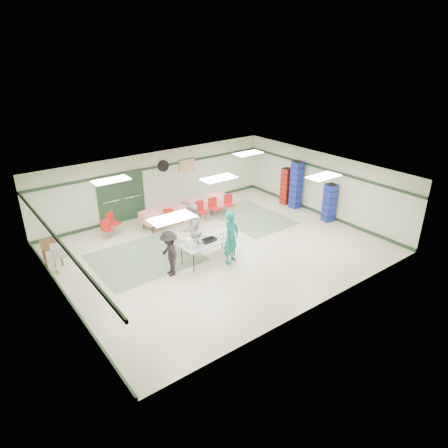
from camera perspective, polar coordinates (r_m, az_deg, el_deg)
floor at (r=14.63m, az=-0.68°, el=-3.50°), size 11.00×11.00×0.00m
ceiling at (r=13.59m, az=-0.74°, el=6.63°), size 11.00×11.00×0.00m
wall_back at (r=17.66m, az=-9.47°, el=5.89°), size 11.00×0.00×11.00m
wall_front at (r=11.13m, az=13.27°, el=-5.84°), size 11.00×0.00×11.00m
wall_left at (r=11.97m, az=-22.46°, el=-4.90°), size 0.00×9.00×9.00m
wall_right at (r=17.67m, az=13.85°, el=5.52°), size 0.00×9.00×9.00m
trim_back at (r=17.43m, az=-9.58°, el=8.05°), size 11.00×0.06×0.10m
baseboard_back at (r=18.07m, az=-9.15°, el=1.98°), size 11.00×0.06×0.12m
trim_left at (r=11.68m, az=-22.86°, el=-1.85°), size 0.06×9.00×0.10m
baseboard_left at (r=12.62m, az=-21.40°, el=-10.00°), size 0.06×9.00×0.12m
trim_right at (r=17.45m, az=14.02°, el=7.68°), size 0.06×9.00×0.10m
baseboard_right at (r=18.09m, az=13.39°, el=1.64°), size 0.06×9.00×0.12m
green_patch_a at (r=14.28m, az=-11.23°, el=-4.75°), size 3.50×3.00×0.01m
green_patch_b at (r=17.28m, az=3.83°, el=0.98°), size 2.50×3.50×0.01m
double_door_left at (r=16.86m, az=-15.88°, el=3.31°), size 0.90×0.06×2.10m
double_door_right at (r=17.20m, az=-12.97°, el=4.03°), size 0.90×0.06×2.10m
door_frame at (r=17.01m, az=-14.40°, el=3.65°), size 2.00×0.03×2.15m
wall_fan at (r=17.54m, az=-8.66°, el=8.21°), size 0.50×0.10×0.50m
scroll_banner at (r=18.17m, az=-5.29°, el=8.29°), size 0.80×0.02×0.60m
serving_table at (r=13.54m, az=-2.21°, el=-2.51°), size 2.11×0.96×0.76m
sheet_tray_right at (r=13.81m, az=0.02°, el=-1.68°), size 0.61×0.48×0.02m
sheet_tray_mid at (r=13.53m, az=-2.95°, el=-2.30°), size 0.62×0.48×0.02m
sheet_tray_left at (r=13.17m, az=-3.91°, el=-3.11°), size 0.56×0.44×0.02m
baking_pan at (r=13.46m, az=-2.16°, el=-2.29°), size 0.51×0.34×0.08m
foam_box_stack at (r=13.15m, az=-5.13°, el=-2.62°), size 0.24×0.22×0.26m
volunteer_teal at (r=13.34m, az=1.03°, el=-1.90°), size 0.80×0.67×1.87m
volunteer_grey at (r=14.03m, az=-4.62°, el=-0.68°), size 1.03×0.88×1.83m
volunteer_dark at (r=12.80m, az=-7.80°, el=-4.18°), size 0.73×1.07×1.53m
dining_table_a at (r=17.43m, az=-2.41°, el=3.24°), size 1.90×0.90×0.77m
dining_table_b at (r=16.37m, az=-8.73°, el=1.54°), size 1.92×1.05×0.77m
chair_a at (r=16.98m, az=-1.46°, el=2.62°), size 0.43×0.43×0.91m
chair_b at (r=16.64m, az=-3.28°, el=2.15°), size 0.49×0.49×0.92m
chair_c at (r=17.43m, az=0.68°, el=3.12°), size 0.51×0.51×0.87m
chair_d at (r=15.89m, az=-7.90°, el=0.86°), size 0.56×0.56×0.92m
chair_loose_a at (r=16.04m, az=-15.69°, el=0.41°), size 0.60×0.60×0.94m
chair_loose_b at (r=15.80m, az=-16.44°, el=-0.44°), size 0.44×0.44×0.78m
crate_stack_blue_a at (r=18.21m, az=10.29°, el=5.51°), size 0.42×0.42×2.17m
crate_stack_red at (r=18.69m, az=8.84°, el=5.36°), size 0.41×0.41×1.71m
crate_stack_blue_b at (r=17.16m, az=14.82°, el=2.94°), size 0.49×0.49×1.62m
printer_table at (r=14.61m, az=-23.55°, el=-2.89°), size 0.73×1.01×0.74m
office_printer at (r=13.55m, az=-22.56°, el=-3.51°), size 0.54×0.49×0.36m
broom at (r=13.99m, az=-23.15°, el=-3.93°), size 0.05×0.21×1.28m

